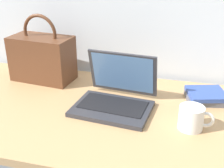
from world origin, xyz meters
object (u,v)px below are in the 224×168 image
(laptop, at_px, (116,96))
(book_stack, at_px, (206,96))
(handbag, at_px, (42,57))
(coffee_mug, at_px, (192,118))

(laptop, xyz_separation_m, book_stack, (0.37, 0.14, -0.02))
(laptop, distance_m, book_stack, 0.40)
(handbag, bearing_deg, coffee_mug, -21.05)
(coffee_mug, xyz_separation_m, handbag, (-0.73, 0.28, 0.07))
(coffee_mug, bearing_deg, laptop, 162.20)
(handbag, bearing_deg, laptop, -23.35)
(laptop, relative_size, handbag, 1.00)
(book_stack, bearing_deg, laptop, -158.58)
(handbag, height_order, book_stack, handbag)
(coffee_mug, bearing_deg, handbag, 158.95)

